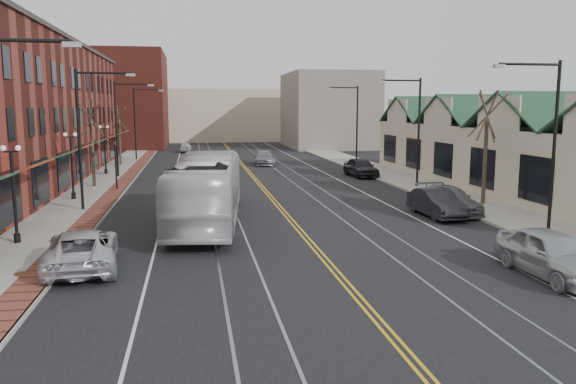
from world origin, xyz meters
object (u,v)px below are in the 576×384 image
object	(u,v)px
parked_suv	(82,249)
parked_car_a	(552,254)
parked_car_b	(437,203)
parked_car_d	(361,167)
transit_bus	(207,190)
parked_car_c	(449,200)

from	to	relation	value
parked_suv	parked_car_a	world-z (taller)	parked_car_a
parked_car_a	parked_car_b	bearing A→B (deg)	85.58
parked_car_d	parked_car_a	bearing A→B (deg)	-96.99
parked_car_b	parked_car_d	distance (m)	18.09
transit_bus	parked_car_b	size ratio (longest dim) A/B	2.77
transit_bus	parked_car_d	world-z (taller)	transit_bus
parked_suv	parked_car_b	world-z (taller)	parked_car_b
parked_car_a	parked_car_c	distance (m)	12.21
parked_car_a	parked_car_d	xyz separation A→B (m)	(1.80, 29.24, -0.02)
transit_bus	parked_suv	distance (m)	8.91
transit_bus	parked_car_b	world-z (taller)	transit_bus
transit_bus	parked_car_c	distance (m)	13.80
parked_car_a	transit_bus	bearing A→B (deg)	135.66
transit_bus	parked_car_d	bearing A→B (deg)	-121.20
transit_bus	parked_car_b	xyz separation A→B (m)	(12.61, -0.08, -1.03)
parked_car_c	parked_car_d	xyz separation A→B (m)	(0.00, 17.16, 0.07)
parked_car_a	parked_car_b	world-z (taller)	parked_car_a
parked_suv	parked_car_d	bearing A→B (deg)	-132.97
parked_car_b	parked_car_c	xyz separation A→B (m)	(1.13, 0.89, -0.00)
parked_car_c	parked_car_d	bearing A→B (deg)	87.25
parked_car_b	parked_car_c	world-z (taller)	parked_car_b
parked_car_a	parked_car_b	distance (m)	11.21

